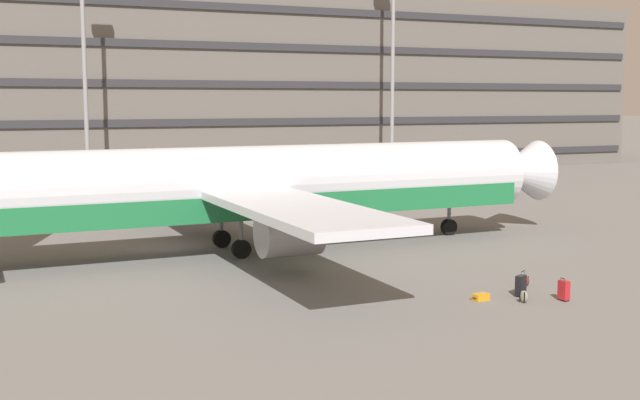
% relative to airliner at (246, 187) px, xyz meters
% --- Properties ---
extents(ground_plane, '(600.00, 600.00, 0.00)m').
position_rel_airliner_xyz_m(ground_plane, '(-3.35, 1.82, -3.25)').
color(ground_plane, slate).
extents(terminal_structure, '(125.77, 19.16, 18.16)m').
position_rel_airliner_xyz_m(terminal_structure, '(-3.35, 46.50, 5.84)').
color(terminal_structure, '#605B56').
rests_on(terminal_structure, ground_plane).
extents(airliner, '(36.45, 29.31, 10.78)m').
position_rel_airliner_xyz_m(airliner, '(0.00, 0.00, 0.00)').
color(airliner, silver).
rests_on(airliner, ground_plane).
extents(light_mast_left, '(1.80, 0.50, 21.22)m').
position_rel_airliner_xyz_m(light_mast_left, '(-3.94, 29.79, 9.05)').
color(light_mast_left, gray).
rests_on(light_mast_left, ground_plane).
extents(light_mast_center_left, '(1.80, 0.50, 24.86)m').
position_rel_airliner_xyz_m(light_mast_center_left, '(24.16, 29.79, 10.91)').
color(light_mast_center_left, gray).
rests_on(light_mast_center_left, ground_plane).
extents(suitcase_small, '(0.27, 0.43, 0.88)m').
position_rel_airliner_xyz_m(suitcase_small, '(7.90, -14.18, -2.84)').
color(suitcase_small, '#B21E23').
rests_on(suitcase_small, ground_plane).
extents(suitcase_black, '(0.68, 0.45, 0.26)m').
position_rel_airliner_xyz_m(suitcase_black, '(5.06, -12.92, -3.11)').
color(suitcase_black, orange).
rests_on(suitcase_black, ground_plane).
extents(suitcase_large, '(0.54, 0.45, 1.01)m').
position_rel_airliner_xyz_m(suitcase_large, '(6.84, -12.97, -2.82)').
color(suitcase_large, black).
rests_on(suitcase_large, ground_plane).
extents(backpack_silver, '(0.32, 0.41, 0.52)m').
position_rel_airliner_xyz_m(backpack_silver, '(6.34, -13.84, -3.02)').
color(backpack_silver, gray).
rests_on(backpack_silver, ground_plane).
extents(backpack_orange, '(0.40, 0.40, 0.47)m').
position_rel_airliner_xyz_m(backpack_orange, '(8.08, -11.64, -3.04)').
color(backpack_orange, '#592619').
rests_on(backpack_orange, ground_plane).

